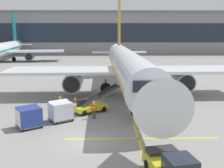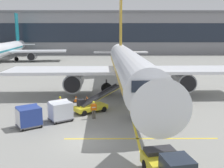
# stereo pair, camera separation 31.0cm
# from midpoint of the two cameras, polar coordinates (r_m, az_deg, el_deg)

# --- Properties ---
(ground_plane) EXTENTS (600.00, 600.00, 0.00)m
(ground_plane) POSITION_cam_midpoint_polar(r_m,az_deg,el_deg) (21.12, -5.93, -11.94)
(ground_plane) COLOR gray
(parked_airplane) EXTENTS (30.96, 40.76, 13.87)m
(parked_airplane) POSITION_cam_midpoint_polar(r_m,az_deg,el_deg) (35.09, 3.08, 3.66)
(parked_airplane) COLOR silver
(parked_airplane) RESTS_ON ground
(belt_loader) EXTENTS (5.16, 4.25, 2.55)m
(belt_loader) POSITION_cam_midpoint_polar(r_m,az_deg,el_deg) (28.26, -4.45, -4.25)
(belt_loader) COLOR gold
(belt_loader) RESTS_ON ground
(baggage_cart_lead) EXTENTS (2.71, 2.44, 1.91)m
(baggage_cart_lead) POSITION_cam_midpoint_polar(r_m,az_deg,el_deg) (25.72, -11.12, -5.51)
(baggage_cart_lead) COLOR #515156
(baggage_cart_lead) RESTS_ON ground
(baggage_cart_second) EXTENTS (2.71, 2.44, 1.91)m
(baggage_cart_second) POSITION_cam_midpoint_polar(r_m,az_deg,el_deg) (24.67, -17.41, -6.53)
(baggage_cart_second) COLOR #515156
(baggage_cart_second) RESTS_ON ground
(ground_crew_by_loader) EXTENTS (0.56, 0.32, 1.74)m
(ground_crew_by_loader) POSITION_cam_midpoint_polar(r_m,az_deg,el_deg) (25.94, -4.17, -5.19)
(ground_crew_by_loader) COLOR #514C42
(ground_crew_by_loader) RESTS_ON ground
(ground_crew_by_carts) EXTENTS (0.45, 0.43, 1.74)m
(ground_crew_by_carts) POSITION_cam_midpoint_polar(r_m,az_deg,el_deg) (28.16, -11.16, -4.07)
(ground_crew_by_carts) COLOR #514C42
(ground_crew_by_carts) RESTS_ON ground
(safety_cone_engine_keepout) EXTENTS (0.71, 0.71, 0.80)m
(safety_cone_engine_keepout) POSITION_cam_midpoint_polar(r_m,az_deg,el_deg) (32.32, -7.94, -3.14)
(safety_cone_engine_keepout) COLOR black
(safety_cone_engine_keepout) RESTS_ON ground
(safety_cone_wingtip) EXTENTS (0.61, 0.61, 0.69)m
(safety_cone_wingtip) POSITION_cam_midpoint_polar(r_m,az_deg,el_deg) (32.45, -5.72, -3.12)
(safety_cone_wingtip) COLOR black
(safety_cone_wingtip) RESTS_ON ground
(safety_cone_nose_mark) EXTENTS (0.61, 0.61, 0.69)m
(safety_cone_nose_mark) POSITION_cam_midpoint_polar(r_m,az_deg,el_deg) (31.92, -5.58, -3.36)
(safety_cone_nose_mark) COLOR black
(safety_cone_nose_mark) RESTS_ON ground
(apron_guidance_line_lead_in) EXTENTS (0.20, 110.00, 0.01)m
(apron_guidance_line_lead_in) POSITION_cam_midpoint_polar(r_m,az_deg,el_deg) (35.05, 2.65, -2.58)
(apron_guidance_line_lead_in) COLOR yellow
(apron_guidance_line_lead_in) RESTS_ON ground
(apron_guidance_line_stop_bar) EXTENTS (12.00, 0.20, 0.01)m
(apron_guidance_line_stop_bar) POSITION_cam_midpoint_polar(r_m,az_deg,el_deg) (21.68, 5.92, -11.31)
(apron_guidance_line_stop_bar) COLOR yellow
(apron_guidance_line_stop_bar) RESTS_ON ground
(terminal_building) EXTENTS (110.03, 17.06, 15.46)m
(terminal_building) POSITION_cam_midpoint_polar(r_m,az_deg,el_deg) (105.84, 3.38, 10.66)
(terminal_building) COLOR gray
(terminal_building) RESTS_ON ground
(distant_airplane) EXTENTS (33.88, 43.13, 14.16)m
(distant_airplane) POSITION_cam_midpoint_polar(r_m,az_deg,el_deg) (80.98, -22.16, 6.69)
(distant_airplane) COLOR silver
(distant_airplane) RESTS_ON ground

